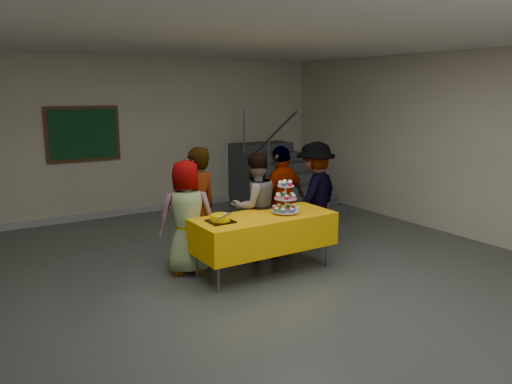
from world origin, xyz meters
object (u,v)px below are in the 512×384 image
Objects in this scene: bake_table at (264,231)px; bear_cake at (220,217)px; noticeboard at (83,134)px; schoolchild_e at (315,194)px; schoolchild_d at (282,200)px; cupcake_stand at (286,200)px; schoolchild_b at (197,209)px; staircase at (276,182)px; schoolchild_a at (187,217)px; schoolchild_c at (255,206)px.

bear_cake reaches higher than bake_table.
schoolchild_e is at bearing -53.11° from noticeboard.
schoolchild_d is at bearing -60.60° from noticeboard.
schoolchild_b is (-1.01, 0.59, -0.12)m from cupcake_stand.
staircase is at bearing -135.03° from schoolchild_e.
cupcake_stand is 0.29× the size of schoolchild_a.
schoolchild_c is at bearing -21.12° from schoolchild_e.
cupcake_stand is 1.17m from schoolchild_b.
schoolchild_b reaches higher than bear_cake.
schoolchild_e is 2.84m from staircase.
cupcake_stand is 3.83m from staircase.
staircase reaches higher than schoolchild_c.
schoolchild_a is (-0.23, 0.50, -0.07)m from bear_cake.
schoolchild_a is at bearing -2.14° from schoolchild_b.
bake_table is 3.95m from staircase.
schoolchild_c is 0.95× the size of schoolchild_e.
schoolchild_d reaches higher than schoolchild_a.
schoolchild_d is (1.36, -0.02, -0.03)m from schoolchild_b.
schoolchild_b is 1.99m from schoolchild_e.
cupcake_stand is 0.28× the size of schoolchild_d.
bake_table is 5.25× the size of bear_cake.
bake_table is at bearing -72.15° from noticeboard.
schoolchild_a is at bearing 148.92° from bake_table.
schoolchild_e is at bearing -159.12° from schoolchild_a.
schoolchild_d is at bearing -175.07° from schoolchild_c.
schoolchild_d is (1.30, 0.52, -0.03)m from bear_cake.
schoolchild_a is 1.53m from schoolchild_d.
staircase is at bearing -120.67° from schoolchild_a.
cupcake_stand is 0.19× the size of staircase.
bake_table is at bearing 172.93° from cupcake_stand.
schoolchild_c is (0.82, 0.51, -0.06)m from bear_cake.
schoolchild_e reaches higher than schoolchild_c.
schoolchild_b is 1.03× the size of schoolchild_e.
schoolchild_c is 3.87m from noticeboard.
schoolchild_e is at bearing -112.07° from staircase.
bake_table is at bearing -1.54° from bear_cake.
schoolchild_e is at bearing 31.23° from cupcake_stand.
schoolchild_d reaches higher than bake_table.
bear_cake is 1.40m from schoolchild_d.
schoolchild_a is (-1.18, 0.56, -0.19)m from cupcake_stand.
schoolchild_d is 0.63m from schoolchild_e.
cupcake_stand is 1.16m from schoolchild_e.
cupcake_stand is (0.31, -0.04, 0.39)m from bake_table.
schoolchild_a is 0.19m from schoolchild_b.
bake_table is 1.18× the size of schoolchild_d.
schoolchild_b is at bearing 149.53° from cupcake_stand.
schoolchild_b reaches higher than schoolchild_d.
cupcake_stand is 0.34× the size of noticeboard.
schoolchild_d is at bearing 38.98° from bake_table.
bake_table is at bearing 168.79° from schoolchild_a.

